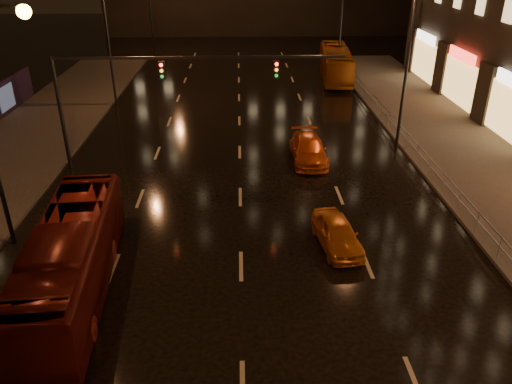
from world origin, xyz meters
TOP-DOWN VIEW (x-y plane):
  - ground at (0.00, 20.00)m, footprint 140.00×140.00m
  - traffic_signal at (-5.06, 20.00)m, footprint 15.31×0.32m
  - railing_right at (10.20, 18.00)m, footprint 0.05×56.00m
  - bus_red at (-6.02, 8.61)m, footprint 3.12×10.12m
  - bus_curb at (9.00, 40.12)m, footprint 3.44×10.53m
  - taxi_near at (4.00, 11.32)m, footprint 1.96×3.83m
  - taxi_far at (4.00, 20.60)m, footprint 1.92×4.67m

SIDE VIEW (x-z plane):
  - ground at x=0.00m, z-range 0.00..0.00m
  - taxi_near at x=4.00m, z-range 0.00..1.25m
  - taxi_far at x=4.00m, z-range 0.00..1.35m
  - railing_right at x=10.20m, z-range 0.40..1.40m
  - bus_red at x=-6.02m, z-range 0.00..2.77m
  - bus_curb at x=9.00m, z-range 0.00..2.88m
  - traffic_signal at x=-5.06m, z-range 1.64..7.84m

